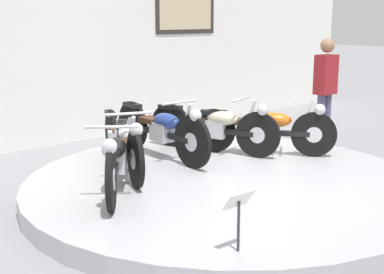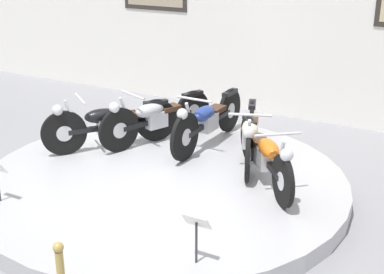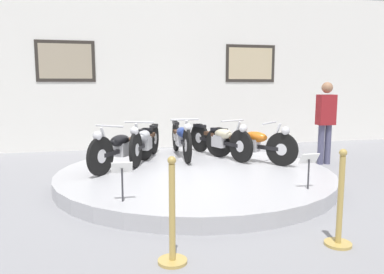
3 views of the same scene
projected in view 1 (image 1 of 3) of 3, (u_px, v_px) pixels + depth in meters
ground_plane at (225, 196)px, 6.26m from camera, size 60.00×60.00×0.00m
display_platform at (225, 187)px, 6.24m from camera, size 4.64×4.64×0.21m
back_wall at (66, 18)px, 8.60m from camera, size 14.00×0.22×4.05m
motorcycle_black at (116, 156)px, 5.72m from camera, size 1.24×1.62×0.79m
motorcycle_silver at (123, 141)px, 6.40m from camera, size 0.78×1.88×0.80m
motorcycle_blue at (162, 129)px, 7.03m from camera, size 0.54×2.02×0.81m
motorcycle_cream at (215, 125)px, 7.34m from camera, size 0.79×1.86×0.79m
motorcycle_orange at (266, 128)px, 7.21m from camera, size 1.29×1.54×0.78m
info_placard_front_left at (239, 208)px, 4.21m from camera, size 0.26×0.11×0.51m
visitor_standing at (325, 85)px, 8.54m from camera, size 0.36×0.23×1.72m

